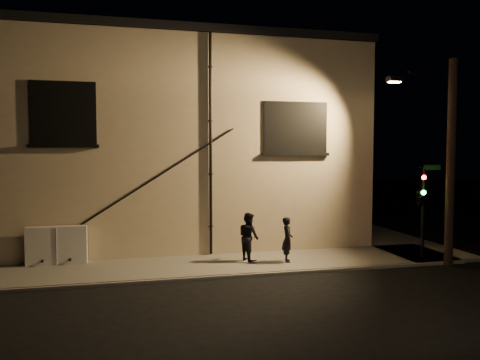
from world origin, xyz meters
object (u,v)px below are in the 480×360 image
object	(u,v)px
utility_cabinet	(57,245)
pedestrian_b	(249,237)
traffic_signal	(420,196)
streetlamp_pole	(448,157)
pedestrian_a	(287,239)

from	to	relation	value
utility_cabinet	pedestrian_b	world-z (taller)	pedestrian_b
pedestrian_b	traffic_signal	size ratio (longest dim) A/B	0.51
utility_cabinet	streetlamp_pole	distance (m)	14.06
utility_cabinet	traffic_signal	size ratio (longest dim) A/B	0.59
streetlamp_pole	pedestrian_b	bearing A→B (deg)	165.14
utility_cabinet	streetlamp_pole	xyz separation A→B (m)	(13.43, -2.82, 3.07)
utility_cabinet	streetlamp_pole	size ratio (longest dim) A/B	0.28
utility_cabinet	traffic_signal	distance (m)	13.13
pedestrian_a	streetlamp_pole	world-z (taller)	streetlamp_pole
pedestrian_b	streetlamp_pole	bearing A→B (deg)	-122.62
pedestrian_b	traffic_signal	bearing A→B (deg)	-117.94
pedestrian_b	pedestrian_a	bearing A→B (deg)	-129.14
pedestrian_b	traffic_signal	xyz separation A→B (m)	(6.20, -1.11, 1.44)
pedestrian_b	streetlamp_pole	distance (m)	7.58
utility_cabinet	streetlamp_pole	bearing A→B (deg)	-11.85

